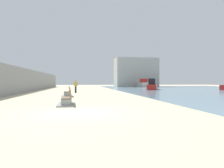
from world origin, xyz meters
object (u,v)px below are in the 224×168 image
object	(u,v)px
bench_far	(68,94)
person_walking	(76,85)
boat_nearest	(152,85)
boat_outer	(143,84)
bench_near	(67,101)

from	to	relation	value
bench_far	person_walking	xyz separation A→B (m)	(0.61, 6.31, 0.75)
boat_nearest	boat_outer	world-z (taller)	boat_outer
boat_nearest	bench_near	bearing A→B (deg)	-122.14
bench_far	boat_nearest	size ratio (longest dim) A/B	0.34
person_walking	bench_far	bearing A→B (deg)	-95.54
bench_near	boat_nearest	distance (m)	25.79
person_walking	boat_nearest	distance (m)	15.93
person_walking	boat_outer	xyz separation A→B (m)	(16.83, 24.00, -0.13)
bench_near	boat_outer	size ratio (longest dim) A/B	0.43
bench_far	boat_nearest	world-z (taller)	boat_nearest
person_walking	boat_outer	distance (m)	29.31
bench_near	boat_nearest	bearing A→B (deg)	57.86
bench_far	boat_nearest	bearing A→B (deg)	46.10
person_walking	boat_nearest	bearing A→B (deg)	31.79
bench_far	bench_near	bearing A→B (deg)	-86.53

